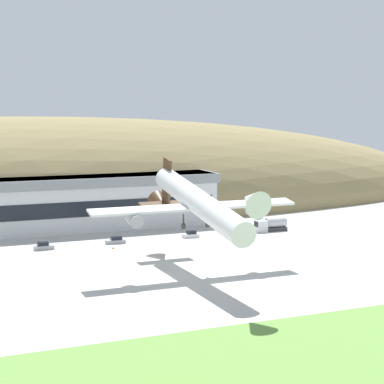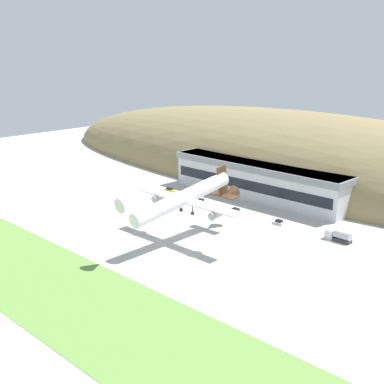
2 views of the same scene
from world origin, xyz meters
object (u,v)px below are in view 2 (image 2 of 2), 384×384
at_px(cargo_airplane, 185,198).
at_px(fuel_truck, 339,236).
at_px(traffic_cone_0, 221,214).
at_px(service_car_2, 201,201).
at_px(service_car_1, 169,190).
at_px(service_car_3, 279,222).
at_px(service_car_0, 235,211).
at_px(terminal_building, 262,177).

height_order(cargo_airplane, fuel_truck, cargo_airplane).
bearing_deg(traffic_cone_0, service_car_2, 160.56).
distance_m(service_car_1, service_car_3, 53.19).
distance_m(service_car_0, service_car_1, 35.35).
distance_m(service_car_0, traffic_cone_0, 5.71).
bearing_deg(cargo_airplane, service_car_2, 126.56).
height_order(service_car_1, fuel_truck, fuel_truck).
relative_size(terminal_building, service_car_1, 16.63).
bearing_deg(service_car_3, service_car_0, -179.89).
distance_m(cargo_airplane, traffic_cone_0, 29.75).
relative_size(service_car_0, fuel_truck, 0.55).
xyz_separation_m(service_car_0, service_car_1, (-35.27, 2.40, 0.03)).
relative_size(cargo_airplane, service_car_2, 11.23).
xyz_separation_m(terminal_building, traffic_cone_0, (3.56, -27.12, -7.19)).
bearing_deg(cargo_airplane, service_car_0, 102.39).
height_order(service_car_3, fuel_truck, fuel_truck).
xyz_separation_m(service_car_1, traffic_cone_0, (33.29, -7.74, -0.36)).
bearing_deg(fuel_truck, service_car_1, 178.23).
bearing_deg(service_car_2, terminal_building, 65.35).
bearing_deg(service_car_1, terminal_building, 33.10).
relative_size(service_car_1, traffic_cone_0, 7.59).
height_order(cargo_airplane, service_car_3, cargo_airplane).
relative_size(service_car_0, service_car_3, 1.17).
distance_m(service_car_2, service_car_3, 33.62).
relative_size(fuel_truck, traffic_cone_0, 13.90).
bearing_deg(service_car_2, traffic_cone_0, -19.44).
relative_size(terminal_building, service_car_2, 17.78).
distance_m(terminal_building, service_car_2, 25.42).
height_order(service_car_3, traffic_cone_0, service_car_3).
bearing_deg(service_car_0, terminal_building, 104.27).
distance_m(cargo_airplane, fuel_truck, 46.02).
bearing_deg(traffic_cone_0, cargo_airplane, -71.06).
height_order(service_car_0, service_car_1, service_car_1).
relative_size(cargo_airplane, fuel_truck, 5.74).
xyz_separation_m(service_car_3, fuel_truck, (21.05, 0.07, 0.94)).
distance_m(terminal_building, fuel_truck, 49.80).
distance_m(service_car_2, fuel_truck, 54.68).
relative_size(cargo_airplane, service_car_0, 10.39).
xyz_separation_m(service_car_2, traffic_cone_0, (13.78, -4.86, -0.37)).
height_order(terminal_building, service_car_3, terminal_building).
xyz_separation_m(service_car_1, fuel_truck, (74.18, -2.29, 0.93)).
xyz_separation_m(service_car_0, service_car_3, (17.86, 0.04, 0.02)).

